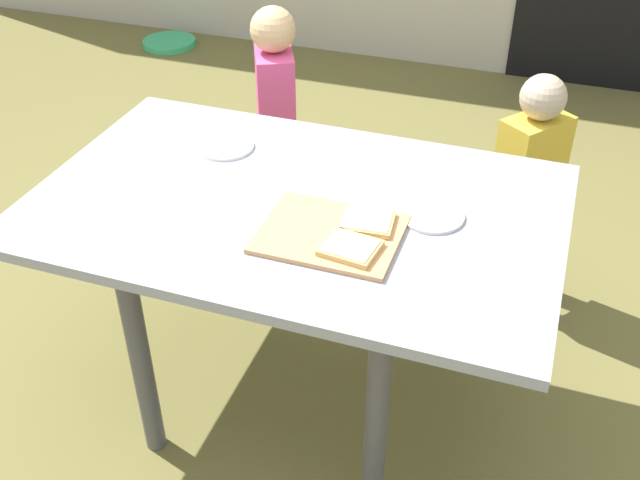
{
  "coord_description": "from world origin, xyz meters",
  "views": [
    {
      "loc": [
        0.66,
        -1.67,
        1.93
      ],
      "look_at": [
        0.07,
        0.0,
        0.66
      ],
      "focal_mm": 42.15,
      "sensor_mm": 36.0,
      "label": 1
    }
  ],
  "objects_px": {
    "plate_white_left": "(225,146)",
    "pizza_slice_near_right": "(350,248)",
    "dining_table": "(296,229)",
    "child_left": "(276,117)",
    "plate_white_right": "(432,215)",
    "cutting_board": "(330,234)",
    "pizza_slice_far_right": "(367,221)",
    "child_right": "(528,179)",
    "garden_hose_coil": "(169,43)"
  },
  "relations": [
    {
      "from": "plate_white_right",
      "to": "cutting_board",
      "type": "bearing_deg",
      "value": -142.56
    },
    {
      "from": "plate_white_right",
      "to": "child_left",
      "type": "relative_size",
      "value": 0.17
    },
    {
      "from": "child_right",
      "to": "garden_hose_coil",
      "type": "bearing_deg",
      "value": 143.42
    },
    {
      "from": "pizza_slice_near_right",
      "to": "garden_hose_coil",
      "type": "distance_m",
      "value": 3.71
    },
    {
      "from": "pizza_slice_far_right",
      "to": "plate_white_right",
      "type": "xyz_separation_m",
      "value": [
        0.15,
        0.11,
        -0.02
      ]
    },
    {
      "from": "dining_table",
      "to": "plate_white_left",
      "type": "height_order",
      "value": "plate_white_left"
    },
    {
      "from": "pizza_slice_far_right",
      "to": "cutting_board",
      "type": "bearing_deg",
      "value": -141.44
    },
    {
      "from": "pizza_slice_near_right",
      "to": "plate_white_right",
      "type": "height_order",
      "value": "pizza_slice_near_right"
    },
    {
      "from": "plate_white_left",
      "to": "child_left",
      "type": "relative_size",
      "value": 0.17
    },
    {
      "from": "plate_white_right",
      "to": "garden_hose_coil",
      "type": "distance_m",
      "value": 3.62
    },
    {
      "from": "cutting_board",
      "to": "plate_white_left",
      "type": "xyz_separation_m",
      "value": [
        -0.47,
        0.35,
        -0.0
      ]
    },
    {
      "from": "dining_table",
      "to": "child_right",
      "type": "height_order",
      "value": "child_right"
    },
    {
      "from": "pizza_slice_near_right",
      "to": "pizza_slice_far_right",
      "type": "distance_m",
      "value": 0.13
    },
    {
      "from": "cutting_board",
      "to": "child_left",
      "type": "bearing_deg",
      "value": 119.89
    },
    {
      "from": "pizza_slice_far_right",
      "to": "garden_hose_coil",
      "type": "height_order",
      "value": "pizza_slice_far_right"
    },
    {
      "from": "dining_table",
      "to": "cutting_board",
      "type": "height_order",
      "value": "cutting_board"
    },
    {
      "from": "dining_table",
      "to": "pizza_slice_far_right",
      "type": "height_order",
      "value": "pizza_slice_far_right"
    },
    {
      "from": "plate_white_right",
      "to": "child_left",
      "type": "bearing_deg",
      "value": 135.39
    },
    {
      "from": "pizza_slice_near_right",
      "to": "plate_white_right",
      "type": "xyz_separation_m",
      "value": [
        0.16,
        0.24,
        -0.02
      ]
    },
    {
      "from": "plate_white_right",
      "to": "plate_white_left",
      "type": "bearing_deg",
      "value": 166.42
    },
    {
      "from": "plate_white_right",
      "to": "child_right",
      "type": "relative_size",
      "value": 0.2
    },
    {
      "from": "plate_white_left",
      "to": "pizza_slice_near_right",
      "type": "bearing_deg",
      "value": -37.09
    },
    {
      "from": "pizza_slice_far_right",
      "to": "child_right",
      "type": "height_order",
      "value": "child_right"
    },
    {
      "from": "pizza_slice_far_right",
      "to": "garden_hose_coil",
      "type": "bearing_deg",
      "value": 128.54
    },
    {
      "from": "dining_table",
      "to": "cutting_board",
      "type": "xyz_separation_m",
      "value": [
        0.15,
        -0.13,
        0.1
      ]
    },
    {
      "from": "dining_table",
      "to": "plate_white_left",
      "type": "bearing_deg",
      "value": 145.52
    },
    {
      "from": "cutting_board",
      "to": "child_right",
      "type": "height_order",
      "value": "child_right"
    },
    {
      "from": "dining_table",
      "to": "child_left",
      "type": "height_order",
      "value": "child_left"
    },
    {
      "from": "dining_table",
      "to": "pizza_slice_far_right",
      "type": "distance_m",
      "value": 0.26
    },
    {
      "from": "child_left",
      "to": "garden_hose_coil",
      "type": "height_order",
      "value": "child_left"
    },
    {
      "from": "dining_table",
      "to": "child_left",
      "type": "relative_size",
      "value": 1.44
    },
    {
      "from": "pizza_slice_near_right",
      "to": "pizza_slice_far_right",
      "type": "height_order",
      "value": "same"
    },
    {
      "from": "plate_white_right",
      "to": "dining_table",
      "type": "bearing_deg",
      "value": -172.19
    },
    {
      "from": "pizza_slice_near_right",
      "to": "cutting_board",
      "type": "bearing_deg",
      "value": 140.15
    },
    {
      "from": "dining_table",
      "to": "child_right",
      "type": "bearing_deg",
      "value": 53.12
    },
    {
      "from": "child_left",
      "to": "cutting_board",
      "type": "bearing_deg",
      "value": -60.11
    },
    {
      "from": "cutting_board",
      "to": "child_left",
      "type": "distance_m",
      "value": 1.11
    },
    {
      "from": "cutting_board",
      "to": "child_left",
      "type": "xyz_separation_m",
      "value": [
        -0.54,
        0.94,
        -0.19
      ]
    },
    {
      "from": "pizza_slice_far_right",
      "to": "child_left",
      "type": "distance_m",
      "value": 1.1
    },
    {
      "from": "plate_white_right",
      "to": "child_left",
      "type": "distance_m",
      "value": 1.11
    },
    {
      "from": "cutting_board",
      "to": "child_right",
      "type": "distance_m",
      "value": 1.06
    },
    {
      "from": "dining_table",
      "to": "plate_white_left",
      "type": "relative_size",
      "value": 8.26
    },
    {
      "from": "pizza_slice_near_right",
      "to": "plate_white_left",
      "type": "height_order",
      "value": "pizza_slice_near_right"
    },
    {
      "from": "plate_white_left",
      "to": "child_right",
      "type": "distance_m",
      "value": 1.11
    },
    {
      "from": "garden_hose_coil",
      "to": "plate_white_left",
      "type": "bearing_deg",
      "value": -56.36
    },
    {
      "from": "child_left",
      "to": "child_right",
      "type": "xyz_separation_m",
      "value": [
        0.99,
        -0.02,
        -0.07
      ]
    },
    {
      "from": "cutting_board",
      "to": "child_left",
      "type": "relative_size",
      "value": 0.35
    },
    {
      "from": "dining_table",
      "to": "garden_hose_coil",
      "type": "height_order",
      "value": "dining_table"
    },
    {
      "from": "pizza_slice_far_right",
      "to": "child_left",
      "type": "height_order",
      "value": "child_left"
    },
    {
      "from": "child_left",
      "to": "pizza_slice_near_right",
      "type": "bearing_deg",
      "value": -58.47
    }
  ]
}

